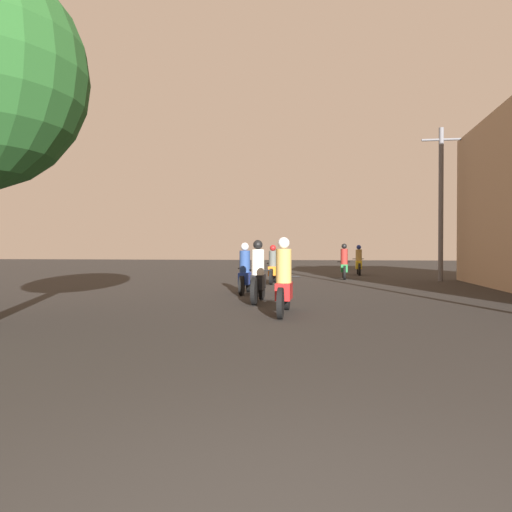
# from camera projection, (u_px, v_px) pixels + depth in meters

# --- Properties ---
(motorcycle_red) EXTENTS (0.60, 2.11, 1.60)m
(motorcycle_red) POSITION_uv_depth(u_px,v_px,m) (284.00, 284.00, 10.30)
(motorcycle_red) COLOR black
(motorcycle_red) RESTS_ON ground_plane
(motorcycle_black) EXTENTS (0.60, 2.00, 1.58)m
(motorcycle_black) POSITION_uv_depth(u_px,v_px,m) (258.00, 277.00, 12.64)
(motorcycle_black) COLOR black
(motorcycle_black) RESTS_ON ground_plane
(motorcycle_blue) EXTENTS (0.60, 1.83, 1.55)m
(motorcycle_blue) POSITION_uv_depth(u_px,v_px,m) (245.00, 273.00, 15.06)
(motorcycle_blue) COLOR black
(motorcycle_blue) RESTS_ON ground_plane
(motorcycle_orange) EXTENTS (0.60, 1.94, 1.52)m
(motorcycle_orange) POSITION_uv_depth(u_px,v_px,m) (273.00, 268.00, 19.54)
(motorcycle_orange) COLOR black
(motorcycle_orange) RESTS_ON ground_plane
(motorcycle_green) EXTENTS (0.60, 2.09, 1.60)m
(motorcycle_green) POSITION_uv_depth(u_px,v_px,m) (344.00, 265.00, 22.68)
(motorcycle_green) COLOR black
(motorcycle_green) RESTS_ON ground_plane
(motorcycle_yellow) EXTENTS (0.60, 2.08, 1.57)m
(motorcycle_yellow) POSITION_uv_depth(u_px,v_px,m) (359.00, 263.00, 26.03)
(motorcycle_yellow) COLOR black
(motorcycle_yellow) RESTS_ON ground_plane
(utility_pole_far) EXTENTS (1.60, 0.20, 6.47)m
(utility_pole_far) POSITION_uv_depth(u_px,v_px,m) (441.00, 201.00, 21.01)
(utility_pole_far) COLOR slate
(utility_pole_far) RESTS_ON ground_plane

